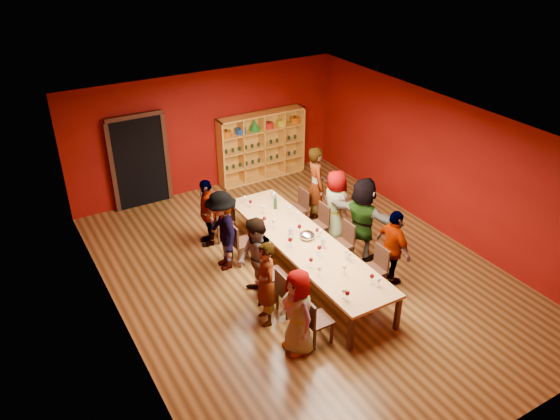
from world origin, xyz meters
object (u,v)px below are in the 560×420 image
object	(u,v)px
tasting_table	(305,244)
person_left_2	(256,261)
chair_person_right_2	(344,241)
chair_person_left_2	(270,273)
spittoon_bowl	(307,235)
chair_person_left_3	(239,241)
chair_person_right_1	(376,266)
chair_person_right_3	(320,222)
person_left_1	(265,284)
shelving_unit	(261,143)
wine_bottle	(275,204)
person_right_4	(316,185)
person_left_3	(222,231)
person_right_1	(393,248)
person_left_4	(207,212)
person_right_3	(335,205)
person_left_0	(298,312)
chair_person_right_4	(299,206)
chair_person_left_1	(287,290)
chair_person_left_0	(314,318)
chair_person_left_4	(218,220)
person_right_2	(362,219)

from	to	relation	value
tasting_table	person_left_2	bearing A→B (deg)	-168.54
chair_person_right_2	tasting_table	bearing A→B (deg)	177.71
chair_person_left_2	spittoon_bowl	bearing A→B (deg)	17.05
chair_person_left_3	person_left_2	bearing A→B (deg)	-102.02
chair_person_right_1	chair_person_right_3	distance (m)	1.90
person_left_1	person_left_2	distance (m)	0.63
shelving_unit	wine_bottle	xyz separation A→B (m)	(-1.24, -2.90, -0.12)
person_left_2	person_right_4	size ratio (longest dim) A/B	0.92
person_left_3	chair_person_right_1	bearing A→B (deg)	52.60
person_right_1	spittoon_bowl	xyz separation A→B (m)	(-1.18, 1.14, 0.04)
person_left_2	chair_person_right_2	xyz separation A→B (m)	(2.09, 0.20, -0.34)
person_left_2	chair_person_left_3	size ratio (longest dim) A/B	1.88
spittoon_bowl	wine_bottle	distance (m)	1.35
chair_person_right_1	person_left_1	bearing A→B (deg)	174.38
person_left_4	person_right_4	size ratio (longest dim) A/B	0.83
person_left_2	tasting_table	bearing A→B (deg)	108.56
chair_person_right_3	person_right_3	xyz separation A→B (m)	(0.39, 0.00, 0.30)
person_left_0	chair_person_right_4	xyz separation A→B (m)	(2.13, 3.36, -0.27)
person_left_0	person_right_4	bearing A→B (deg)	143.88
chair_person_left_1	person_right_1	xyz separation A→B (m)	(2.19, -0.22, 0.28)
chair_person_left_0	person_left_3	distance (m)	2.78
shelving_unit	spittoon_bowl	world-z (taller)	shelving_unit
tasting_table	person_right_3	xyz separation A→B (m)	(1.30, 0.83, 0.10)
spittoon_bowl	chair_person_right_1	bearing A→B (deg)	-54.47
person_left_1	chair_person_right_3	distance (m)	2.81
chair_person_left_2	chair_person_right_2	bearing A→B (deg)	6.35
person_left_1	chair_person_right_1	xyz separation A→B (m)	(2.24, -0.22, -0.29)
chair_person_left_1	person_right_1	bearing A→B (deg)	-5.76
person_left_1	person_right_3	xyz separation A→B (m)	(2.63, 1.68, 0.01)
chair_person_left_2	chair_person_left_4	bearing A→B (deg)	90.00
chair_person_right_2	chair_person_right_3	size ratio (longest dim) A/B	1.00
person_left_0	chair_person_right_1	bearing A→B (deg)	108.03
shelving_unit	person_right_1	size ratio (longest dim) A/B	1.54
chair_person_left_0	wine_bottle	distance (m)	3.33
person_left_0	person_left_1	world-z (taller)	person_left_1
chair_person_left_1	chair_person_right_1	world-z (taller)	same
chair_person_right_2	chair_person_right_4	bearing A→B (deg)	90.00
tasting_table	shelving_unit	distance (m)	4.55
chair_person_right_2	person_right_2	bearing A→B (deg)	0.00
chair_person_left_1	tasting_table	bearing A→B (deg)	43.04
chair_person_right_3	person_left_4	bearing A→B (deg)	150.37
chair_person_right_2	wine_bottle	distance (m)	1.68
shelving_unit	chair_person_left_0	bearing A→B (deg)	-110.93
person_left_1	spittoon_bowl	distance (m)	1.70
chair_person_left_0	person_right_2	size ratio (longest dim) A/B	0.50
chair_person_left_3	chair_person_left_2	bearing A→B (deg)	-90.00
person_left_4	person_right_2	distance (m)	3.23
shelving_unit	chair_person_left_0	world-z (taller)	shelving_unit
chair_person_right_1	person_right_4	xyz separation A→B (m)	(0.43, 2.71, 0.42)
person_right_3	person_left_4	bearing A→B (deg)	63.62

